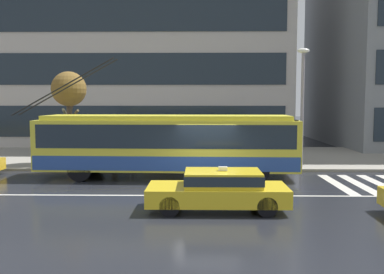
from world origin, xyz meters
TOP-DOWN VIEW (x-y plane):
  - ground_plane at (0.00, 0.00)m, footprint 160.00×160.00m
  - sidewalk_slab at (0.00, 9.06)m, footprint 80.00×10.00m
  - crosswalk_stripe_edge_near at (5.46, 1.03)m, footprint 0.44×4.40m
  - crosswalk_stripe_inner_a at (6.36, 1.03)m, footprint 0.44×4.40m
  - crosswalk_stripe_center at (7.26, 1.03)m, footprint 0.44×4.40m
  - lane_centre_line at (0.00, -1.20)m, footprint 72.00×0.14m
  - trolleybus at (-1.72, 2.46)m, footprint 12.81×2.86m
  - taxi_oncoming_near at (0.34, -3.24)m, footprint 4.42×1.81m
  - bus_shelter at (-1.86, 5.69)m, footprint 4.15×1.82m
  - pedestrian_at_shelter at (-0.50, 6.05)m, footprint 1.01×1.01m
  - pedestrian_approaching_curb at (2.02, 5.51)m, footprint 1.37×1.37m
  - pedestrian_walking_past at (-4.69, 4.60)m, footprint 1.10×1.10m
  - street_lamp at (4.80, 4.57)m, footprint 0.60×0.32m
  - street_tree_bare at (-7.22, 5.90)m, footprint 1.84×2.18m
  - office_tower_corner_left at (-5.50, 18.90)m, footprint 24.26×11.37m

SIDE VIEW (x-z plane):
  - ground_plane at x=0.00m, z-range 0.00..0.00m
  - lane_centre_line at x=0.00m, z-range 0.00..0.01m
  - crosswalk_stripe_edge_near at x=5.46m, z-range 0.00..0.01m
  - crosswalk_stripe_inner_a at x=6.36m, z-range 0.00..0.01m
  - crosswalk_stripe_center at x=7.26m, z-range 0.00..0.01m
  - sidewalk_slab at x=0.00m, z-range 0.00..0.14m
  - taxi_oncoming_near at x=0.34m, z-range 0.01..1.40m
  - trolleybus at x=-1.72m, z-range -1.13..4.26m
  - pedestrian_at_shelter at x=-0.50m, z-range 0.67..2.59m
  - pedestrian_approaching_curb at x=2.02m, z-range 0.72..2.66m
  - pedestrian_walking_past at x=-4.69m, z-range 0.72..2.67m
  - bus_shelter at x=-1.86m, z-range 0.80..3.34m
  - street_lamp at x=4.80m, z-range 0.73..6.64m
  - street_tree_bare at x=-7.22m, z-range 1.55..6.44m
  - office_tower_corner_left at x=-5.50m, z-range 0.01..22.62m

